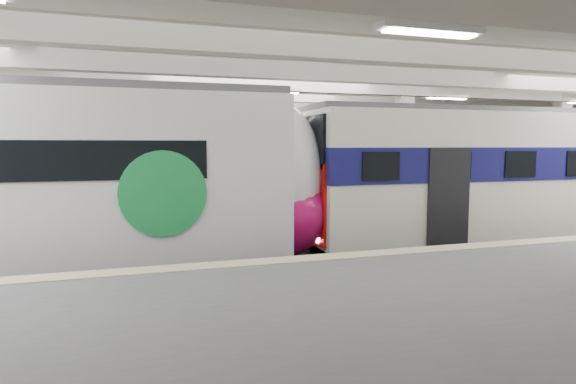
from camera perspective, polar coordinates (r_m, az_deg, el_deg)
name	(u,v)px	position (r m, az deg, el deg)	size (l,w,h in m)	color
station_hall	(320,149)	(11.00, 3.80, 5.12)	(36.00, 24.00, 5.75)	black
modern_emu	(50,190)	(12.19, -26.36, 0.19)	(14.70, 3.03, 4.70)	white
older_rer	(510,179)	(16.24, 24.83, 1.44)	(13.30, 2.94, 4.39)	white
far_train	(34,178)	(17.83, -27.88, 1.49)	(13.75, 3.26, 4.37)	white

